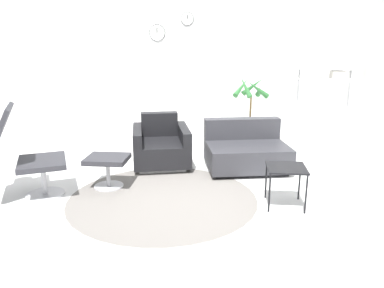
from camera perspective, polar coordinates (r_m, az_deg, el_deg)
ground_plane at (r=4.60m, az=-1.08°, el=-6.99°), size 12.00×12.00×0.00m
wall_back at (r=7.39m, az=1.69°, el=12.65°), size 12.00×0.09×2.80m
round_rug at (r=4.37m, az=-4.47°, el=-8.23°), size 2.17×2.17×0.01m
lounge_chair at (r=4.58m, az=-26.34°, el=0.80°), size 1.09×0.92×1.18m
ottoman at (r=4.70m, az=-12.75°, el=-3.01°), size 0.50×0.42×0.39m
armchair_red at (r=5.46m, az=-4.75°, el=-0.45°), size 0.97×1.04×0.72m
couch_low at (r=5.36m, az=8.19°, el=-1.13°), size 1.25×1.07×0.66m
side_table at (r=4.16m, az=14.17°, el=-4.05°), size 0.41×0.41×0.45m
potted_plant at (r=6.94m, az=8.83°, el=4.59°), size 0.67×0.67×1.17m
shelf_unit at (r=7.31m, az=19.90°, el=10.21°), size 0.98×0.28×1.62m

